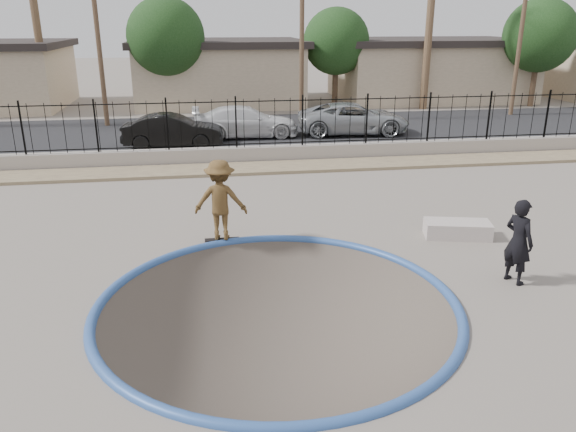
# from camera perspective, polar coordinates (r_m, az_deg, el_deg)

# --- Properties ---
(ground) EXTENTS (120.00, 120.00, 2.20)m
(ground) POSITION_cam_1_polar(r_m,az_deg,el_deg) (23.35, -5.38, 3.78)
(ground) COLOR slate
(ground) RESTS_ON ground
(bowl_pit) EXTENTS (6.84, 6.84, 1.80)m
(bowl_pit) POSITION_cam_1_polar(r_m,az_deg,el_deg) (10.86, -1.07, -9.08)
(bowl_pit) COLOR #453C35
(bowl_pit) RESTS_ON ground
(coping_ring) EXTENTS (7.04, 7.04, 0.20)m
(coping_ring) POSITION_cam_1_polar(r_m,az_deg,el_deg) (10.86, -1.07, -9.08)
(coping_ring) COLOR #2E5296
(coping_ring) RESTS_ON ground
(rock_strip) EXTENTS (42.00, 1.60, 0.11)m
(rock_strip) POSITION_cam_1_polar(r_m,az_deg,el_deg) (20.35, -4.97, 4.80)
(rock_strip) COLOR tan
(rock_strip) RESTS_ON ground
(retaining_wall) EXTENTS (42.00, 0.45, 0.60)m
(retaining_wall) POSITION_cam_1_polar(r_m,az_deg,el_deg) (21.36, -5.20, 6.18)
(retaining_wall) COLOR #A0968D
(retaining_wall) RESTS_ON ground
(fence) EXTENTS (40.00, 0.04, 1.80)m
(fence) POSITION_cam_1_polar(r_m,az_deg,el_deg) (21.12, -5.30, 9.35)
(fence) COLOR black
(fence) RESTS_ON retaining_wall
(street) EXTENTS (90.00, 8.00, 0.04)m
(street) POSITION_cam_1_polar(r_m,az_deg,el_deg) (27.97, -6.12, 8.73)
(street) COLOR black
(street) RESTS_ON ground
(house_center) EXTENTS (10.60, 8.60, 3.90)m
(house_center) POSITION_cam_1_polar(r_m,az_deg,el_deg) (37.12, -7.02, 14.39)
(house_center) COLOR tan
(house_center) RESTS_ON ground
(house_east) EXTENTS (12.60, 8.60, 3.90)m
(house_east) POSITION_cam_1_polar(r_m,az_deg,el_deg) (40.11, 14.06, 14.34)
(house_east) COLOR tan
(house_east) RESTS_ON ground
(utility_pole_left) EXTENTS (1.70, 0.24, 9.00)m
(utility_pole_left) POSITION_cam_1_polar(r_m,az_deg,el_deg) (29.84, -18.83, 17.58)
(utility_pole_left) COLOR #473323
(utility_pole_left) RESTS_ON ground
(utility_pole_mid) EXTENTS (1.70, 0.24, 9.50)m
(utility_pole_mid) POSITION_cam_1_polar(r_m,az_deg,el_deg) (29.92, 1.42, 19.04)
(utility_pole_mid) COLOR #473323
(utility_pole_mid) RESTS_ON ground
(utility_pole_right) EXTENTS (1.70, 0.24, 9.00)m
(utility_pole_right) POSITION_cam_1_polar(r_m,az_deg,el_deg) (34.14, 22.66, 17.27)
(utility_pole_right) COLOR #473323
(utility_pole_right) RESTS_ON ground
(street_tree_left) EXTENTS (4.32, 4.32, 6.36)m
(street_tree_left) POSITION_cam_1_polar(r_m,az_deg,el_deg) (33.51, -12.32, 17.36)
(street_tree_left) COLOR #473323
(street_tree_left) RESTS_ON ground
(street_tree_mid) EXTENTS (3.96, 3.96, 5.83)m
(street_tree_mid) POSITION_cam_1_polar(r_m,az_deg,el_deg) (35.46, 4.92, 17.24)
(street_tree_mid) COLOR #473323
(street_tree_mid) RESTS_ON ground
(street_tree_right) EXTENTS (4.32, 4.32, 6.36)m
(street_tree_right) POSITION_cam_1_polar(r_m,az_deg,el_deg) (38.27, 24.23, 16.38)
(street_tree_right) COLOR #473323
(street_tree_right) RESTS_ON ground
(skater) EXTENTS (1.37, 0.92, 1.96)m
(skater) POSITION_cam_1_polar(r_m,az_deg,el_deg) (13.55, -6.87, 1.23)
(skater) COLOR brown
(skater) RESTS_ON ground
(skateboard) EXTENTS (0.84, 0.21, 0.07)m
(skateboard) POSITION_cam_1_polar(r_m,az_deg,el_deg) (13.86, -6.72, -2.39)
(skateboard) COLOR black
(skateboard) RESTS_ON ground
(videographer) EXTENTS (0.64, 0.77, 1.80)m
(videographer) POSITION_cam_1_polar(r_m,az_deg,el_deg) (12.35, 22.37, -2.41)
(videographer) COLOR black
(videographer) RESTS_ON ground
(concrete_ledge) EXTENTS (1.72, 1.05, 0.40)m
(concrete_ledge) POSITION_cam_1_polar(r_m,az_deg,el_deg) (14.66, 16.83, -1.30)
(concrete_ledge) COLOR #B4A7A0
(concrete_ledge) RESTS_ON ground
(car_b) EXTENTS (4.22, 1.67, 1.36)m
(car_b) POSITION_cam_1_polar(r_m,az_deg,el_deg) (24.30, -11.62, 8.49)
(car_b) COLOR black
(car_b) RESTS_ON street
(car_c) EXTENTS (4.81, 2.02, 1.39)m
(car_c) POSITION_cam_1_polar(r_m,az_deg,el_deg) (25.92, -4.33, 9.53)
(car_c) COLOR silver
(car_c) RESTS_ON street
(car_d) EXTENTS (5.31, 2.72, 1.44)m
(car_d) POSITION_cam_1_polar(r_m,az_deg,el_deg) (26.76, 6.68, 9.82)
(car_d) COLOR #9CA0A5
(car_d) RESTS_ON street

